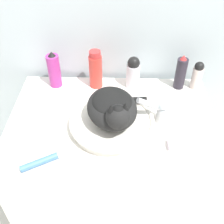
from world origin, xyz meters
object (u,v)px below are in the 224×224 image
(faucet, at_px, (159,109))
(shampoo_bottle_tall, at_px, (96,70))
(hairspray_can_black, at_px, (181,73))
(lotion_bottle_white, at_px, (133,72))
(cream_tube, at_px, (42,161))
(spray_bottle_trigger, at_px, (54,70))
(cat, at_px, (113,108))
(soap_bar, at_px, (177,145))
(deodorant_stick, at_px, (197,75))

(faucet, bearing_deg, shampoo_bottle_tall, -52.48)
(shampoo_bottle_tall, bearing_deg, hairspray_can_black, 0.00)
(lotion_bottle_white, xyz_separation_m, cream_tube, (-0.35, -0.49, -0.07))
(spray_bottle_trigger, distance_m, hairspray_can_black, 0.61)
(faucet, xyz_separation_m, shampoo_bottle_tall, (-0.28, 0.25, 0.02))
(shampoo_bottle_tall, bearing_deg, cat, -73.09)
(lotion_bottle_white, xyz_separation_m, soap_bar, (0.17, -0.40, -0.07))
(faucet, bearing_deg, spray_bottle_trigger, -38.35)
(shampoo_bottle_tall, bearing_deg, spray_bottle_trigger, 180.00)
(cat, xyz_separation_m, hairspray_can_black, (0.32, 0.30, -0.03))
(shampoo_bottle_tall, xyz_separation_m, soap_bar, (0.35, -0.40, -0.08))
(cat, distance_m, hairspray_can_black, 0.44)
(hairspray_can_black, distance_m, cream_tube, 0.76)
(faucet, xyz_separation_m, spray_bottle_trigger, (-0.49, 0.25, 0.02))
(deodorant_stick, height_order, spray_bottle_trigger, spray_bottle_trigger)
(cat, height_order, faucet, cat)
(deodorant_stick, relative_size, cream_tube, 0.95)
(lotion_bottle_white, xyz_separation_m, deodorant_stick, (0.31, -0.00, -0.01))
(spray_bottle_trigger, height_order, hairspray_can_black, spray_bottle_trigger)
(hairspray_can_black, bearing_deg, shampoo_bottle_tall, 180.00)
(faucet, xyz_separation_m, soap_bar, (0.06, -0.15, -0.06))
(deodorant_stick, height_order, hairspray_can_black, hairspray_can_black)
(cat, distance_m, cream_tube, 0.34)
(shampoo_bottle_tall, distance_m, spray_bottle_trigger, 0.20)
(spray_bottle_trigger, bearing_deg, lotion_bottle_white, 0.00)
(hairspray_can_black, bearing_deg, faucet, -116.45)
(cream_tube, relative_size, soap_bar, 2.06)
(hairspray_can_black, height_order, cream_tube, hairspray_can_black)
(hairspray_can_black, relative_size, cream_tube, 1.18)
(faucet, bearing_deg, lotion_bottle_white, -78.60)
(faucet, xyz_separation_m, deodorant_stick, (0.21, 0.25, 0.00))
(deodorant_stick, xyz_separation_m, cream_tube, (-0.66, -0.49, -0.06))
(cat, height_order, cream_tube, cat)
(deodorant_stick, xyz_separation_m, soap_bar, (-0.14, -0.40, -0.06))
(spray_bottle_trigger, xyz_separation_m, cream_tube, (0.03, -0.49, -0.07))
(lotion_bottle_white, height_order, spray_bottle_trigger, spray_bottle_trigger)
(faucet, distance_m, deodorant_stick, 0.33)
(faucet, height_order, deodorant_stick, deodorant_stick)
(hairspray_can_black, xyz_separation_m, soap_bar, (-0.06, -0.40, -0.07))
(shampoo_bottle_tall, bearing_deg, deodorant_stick, -0.00)
(soap_bar, bearing_deg, deodorant_stick, 70.12)
(cream_tube, bearing_deg, deodorant_stick, 36.72)
(deodorant_stick, distance_m, soap_bar, 0.43)
(spray_bottle_trigger, bearing_deg, hairspray_can_black, 0.00)
(soap_bar, bearing_deg, faucet, 113.33)
(hairspray_can_black, bearing_deg, lotion_bottle_white, 180.00)
(faucet, relative_size, spray_bottle_trigger, 0.76)
(cream_tube, distance_m, soap_bar, 0.52)
(shampoo_bottle_tall, xyz_separation_m, lotion_bottle_white, (0.18, 0.00, -0.01))
(cat, xyz_separation_m, deodorant_stick, (0.40, 0.30, -0.04))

